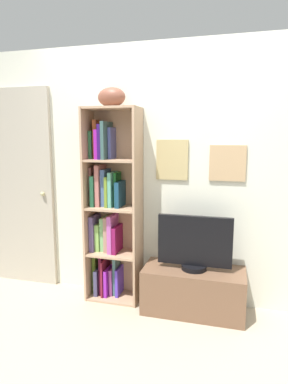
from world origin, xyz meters
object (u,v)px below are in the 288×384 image
Objects in this scene: bookshelf at (109,211)px; tv_stand at (193,290)px; football at (112,97)px; television at (195,244)px; door at (20,188)px.

bookshelf reaches higher than tv_stand.
television is (0.76, -0.06, -1.25)m from football.
tv_stand is at bearing -4.35° from football.
bookshelf is 1.03m from football.
door reaches higher than bookshelf.
door is at bearing 175.14° from bookshelf.
tv_stand is 0.43m from television.
television is at bearing 90.00° from tv_stand.
football reaches higher than tv_stand.
bookshelf is 1.05m from tv_stand.
bookshelf is 2.81× the size of television.
football is at bearing -33.93° from bookshelf.
bookshelf is at bearing -4.86° from door.
television is at bearing -5.55° from door.
bookshelf is 1.04m from door.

